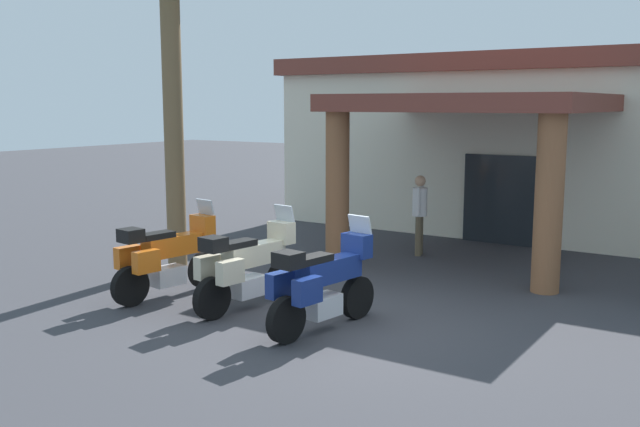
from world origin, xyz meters
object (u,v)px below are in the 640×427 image
motorcycle_cream (248,267)px  palm_tree_roadside (169,9)px  motorcycle_orange (167,257)px  motorcycle_blue (322,284)px  motel_building (543,141)px  pedestrian (420,209)px

motorcycle_cream → palm_tree_roadside: size_ratio=0.32×
motorcycle_cream → palm_tree_roadside: palm_tree_roadside is taller
motorcycle_orange → palm_tree_roadside: (-1.52, 1.79, 4.39)m
motorcycle_blue → motorcycle_orange: bearing=97.6°
motorcycle_orange → palm_tree_roadside: bearing=49.2°
motel_building → pedestrian: 5.71m
motorcycle_cream → motorcycle_blue: 1.62m
motorcycle_orange → pedestrian: (2.18, 5.44, 0.32)m
pedestrian → motorcycle_cream: bearing=-109.9°
motorcycle_cream → motorcycle_blue: size_ratio=1.00×
motel_building → palm_tree_roadside: palm_tree_roadside is taller
motorcycle_blue → palm_tree_roadside: palm_tree_roadside is taller
motorcycle_orange → palm_tree_roadside: size_ratio=0.32×
pedestrian → palm_tree_roadside: bearing=-149.0°
motorcycle_blue → pedestrian: pedestrian is taller
motel_building → motorcycle_cream: size_ratio=5.99×
motorcycle_orange → motorcycle_cream: bearing=-74.8°
motorcycle_orange → pedestrian: bearing=-13.0°
motorcycle_blue → pedestrian: (-1.02, 5.54, 0.32)m
motorcycle_orange → palm_tree_roadside: palm_tree_roadside is taller
motorcycle_orange → motorcycle_cream: same height
pedestrian → motorcycle_orange: bearing=-125.5°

